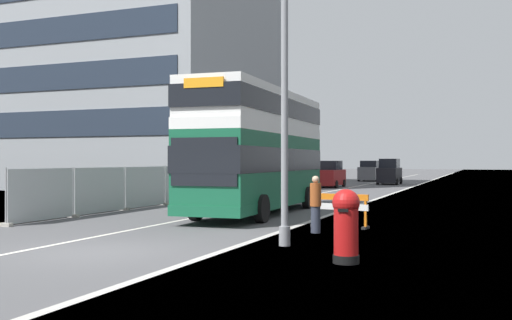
{
  "coord_description": "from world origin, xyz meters",
  "views": [
    {
      "loc": [
        8.86,
        -11.61,
        2.18
      ],
      "look_at": [
        1.45,
        7.06,
        2.2
      ],
      "focal_mm": 41.46,
      "sensor_mm": 36.0,
      "label": 1
    }
  ],
  "objects_px": {
    "roadworks_barrier": "(340,206)",
    "car_receding_far": "(390,172)",
    "pedestrian_at_kerb": "(316,204)",
    "car_receding_mid": "(330,175)",
    "car_oncoming_near": "(286,178)",
    "double_decker_bus": "(259,149)",
    "red_pillar_postbox": "(346,223)",
    "car_far_side": "(370,171)",
    "lamppost_foreground": "(285,82)"
  },
  "relations": [
    {
      "from": "roadworks_barrier",
      "to": "car_receding_far",
      "type": "height_order",
      "value": "car_receding_far"
    },
    {
      "from": "pedestrian_at_kerb",
      "to": "car_receding_mid",
      "type": "bearing_deg",
      "value": 103.77
    },
    {
      "from": "car_oncoming_near",
      "to": "car_receding_mid",
      "type": "bearing_deg",
      "value": 87.61
    },
    {
      "from": "roadworks_barrier",
      "to": "car_oncoming_near",
      "type": "bearing_deg",
      "value": 113.71
    },
    {
      "from": "double_decker_bus",
      "to": "red_pillar_postbox",
      "type": "bearing_deg",
      "value": -59.73
    },
    {
      "from": "car_receding_mid",
      "to": "car_receding_far",
      "type": "height_order",
      "value": "car_receding_far"
    },
    {
      "from": "car_oncoming_near",
      "to": "car_far_side",
      "type": "bearing_deg",
      "value": 88.3
    },
    {
      "from": "car_receding_far",
      "to": "lamppost_foreground",
      "type": "bearing_deg",
      "value": -84.79
    },
    {
      "from": "lamppost_foreground",
      "to": "car_far_side",
      "type": "xyz_separation_m",
      "value": [
        -6.98,
        48.49,
        -3.17
      ]
    },
    {
      "from": "car_oncoming_near",
      "to": "roadworks_barrier",
      "type": "bearing_deg",
      "value": -66.29
    },
    {
      "from": "lamppost_foreground",
      "to": "car_receding_mid",
      "type": "bearing_deg",
      "value": 102.6
    },
    {
      "from": "car_oncoming_near",
      "to": "car_receding_mid",
      "type": "distance_m",
      "value": 9.85
    },
    {
      "from": "car_oncoming_near",
      "to": "car_far_side",
      "type": "xyz_separation_m",
      "value": [
        0.76,
        25.56,
        0.0
      ]
    },
    {
      "from": "double_decker_bus",
      "to": "roadworks_barrier",
      "type": "bearing_deg",
      "value": -41.32
    },
    {
      "from": "double_decker_bus",
      "to": "car_oncoming_near",
      "type": "xyz_separation_m",
      "value": [
        -3.78,
        14.59,
        -1.65
      ]
    },
    {
      "from": "lamppost_foreground",
      "to": "roadworks_barrier",
      "type": "relative_size",
      "value": 4.56
    },
    {
      "from": "car_receding_far",
      "to": "car_far_side",
      "type": "height_order",
      "value": "car_receding_far"
    },
    {
      "from": "car_receding_far",
      "to": "pedestrian_at_kerb",
      "type": "distance_m",
      "value": 37.82
    },
    {
      "from": "roadworks_barrier",
      "to": "car_oncoming_near",
      "type": "xyz_separation_m",
      "value": [
        -8.06,
        18.36,
        0.32
      ]
    },
    {
      "from": "double_decker_bus",
      "to": "pedestrian_at_kerb",
      "type": "xyz_separation_m",
      "value": [
        3.95,
        -5.44,
        -1.8
      ]
    },
    {
      "from": "double_decker_bus",
      "to": "car_receding_far",
      "type": "relative_size",
      "value": 2.71
    },
    {
      "from": "roadworks_barrier",
      "to": "car_far_side",
      "type": "bearing_deg",
      "value": 99.44
    },
    {
      "from": "car_receding_mid",
      "to": "double_decker_bus",
      "type": "bearing_deg",
      "value": -82.15
    },
    {
      "from": "roadworks_barrier",
      "to": "lamppost_foreground",
      "type": "bearing_deg",
      "value": -94.11
    },
    {
      "from": "red_pillar_postbox",
      "to": "car_receding_mid",
      "type": "xyz_separation_m",
      "value": [
        -9.36,
        34.7,
        0.15
      ]
    },
    {
      "from": "roadworks_barrier",
      "to": "car_oncoming_near",
      "type": "distance_m",
      "value": 20.05
    },
    {
      "from": "double_decker_bus",
      "to": "car_far_side",
      "type": "xyz_separation_m",
      "value": [
        -3.02,
        40.16,
        -1.65
      ]
    },
    {
      "from": "car_receding_far",
      "to": "car_far_side",
      "type": "distance_m",
      "value": 8.61
    },
    {
      "from": "car_receding_far",
      "to": "car_receding_mid",
      "type": "bearing_deg",
      "value": -115.07
    },
    {
      "from": "double_decker_bus",
      "to": "car_oncoming_near",
      "type": "distance_m",
      "value": 15.17
    },
    {
      "from": "car_receding_mid",
      "to": "car_receding_far",
      "type": "relative_size",
      "value": 1.0
    },
    {
      "from": "red_pillar_postbox",
      "to": "car_receding_mid",
      "type": "distance_m",
      "value": 35.94
    },
    {
      "from": "roadworks_barrier",
      "to": "car_oncoming_near",
      "type": "height_order",
      "value": "car_oncoming_near"
    },
    {
      "from": "double_decker_bus",
      "to": "lamppost_foreground",
      "type": "relative_size",
      "value": 1.28
    },
    {
      "from": "red_pillar_postbox",
      "to": "lamppost_foreground",
      "type": "bearing_deg",
      "value": 136.61
    },
    {
      "from": "car_receding_mid",
      "to": "car_far_side",
      "type": "bearing_deg",
      "value": 88.73
    },
    {
      "from": "car_oncoming_near",
      "to": "car_receding_far",
      "type": "xyz_separation_m",
      "value": [
        4.04,
        17.6,
        0.07
      ]
    },
    {
      "from": "double_decker_bus",
      "to": "roadworks_barrier",
      "type": "distance_m",
      "value": 6.03
    },
    {
      "from": "roadworks_barrier",
      "to": "double_decker_bus",
      "type": "bearing_deg",
      "value": 138.68
    },
    {
      "from": "double_decker_bus",
      "to": "car_receding_mid",
      "type": "distance_m",
      "value": 24.72
    },
    {
      "from": "lamppost_foreground",
      "to": "car_far_side",
      "type": "bearing_deg",
      "value": 98.19
    },
    {
      "from": "red_pillar_postbox",
      "to": "pedestrian_at_kerb",
      "type": "relative_size",
      "value": 0.92
    },
    {
      "from": "double_decker_bus",
      "to": "car_far_side",
      "type": "bearing_deg",
      "value": 94.31
    },
    {
      "from": "roadworks_barrier",
      "to": "pedestrian_at_kerb",
      "type": "relative_size",
      "value": 1.13
    },
    {
      "from": "lamppost_foreground",
      "to": "double_decker_bus",
      "type": "bearing_deg",
      "value": 115.37
    },
    {
      "from": "car_receding_mid",
      "to": "car_far_side",
      "type": "relative_size",
      "value": 0.97
    },
    {
      "from": "car_receding_mid",
      "to": "car_receding_far",
      "type": "xyz_separation_m",
      "value": [
        3.63,
        7.76,
        0.07
      ]
    },
    {
      "from": "lamppost_foreground",
      "to": "pedestrian_at_kerb",
      "type": "xyz_separation_m",
      "value": [
        -0.0,
        2.9,
        -3.33
      ]
    },
    {
      "from": "car_oncoming_near",
      "to": "car_far_side",
      "type": "height_order",
      "value": "car_oncoming_near"
    },
    {
      "from": "lamppost_foreground",
      "to": "car_oncoming_near",
      "type": "bearing_deg",
      "value": 108.64
    }
  ]
}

